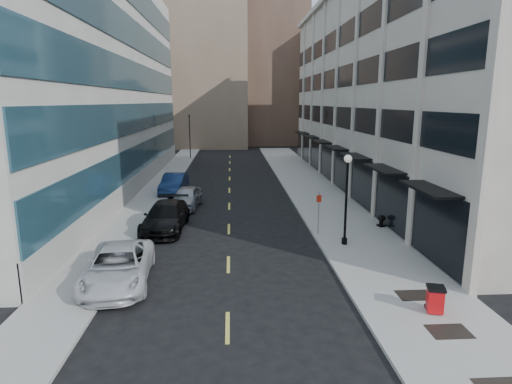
{
  "coord_description": "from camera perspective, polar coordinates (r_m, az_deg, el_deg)",
  "views": [
    {
      "loc": [
        0.21,
        -11.93,
        7.88
      ],
      "look_at": [
        1.63,
        12.49,
        2.68
      ],
      "focal_mm": 30.0,
      "sensor_mm": 36.0,
      "label": 1
    }
  ],
  "objects": [
    {
      "name": "skyline_tan_far",
      "position": [
        91.09,
        -12.67,
        13.67
      ],
      "size": [
        12.0,
        14.0,
        22.0
      ],
      "primitive_type": "cube",
      "color": "#8C705C",
      "rests_on": "ground"
    },
    {
      "name": "building_left",
      "position": [
        42.2,
        -26.65,
        13.63
      ],
      "size": [
        16.14,
        46.0,
        20.0
      ],
      "color": "silver",
      "rests_on": "ground"
    },
    {
      "name": "skyline_brown",
      "position": [
        84.78,
        2.06,
        18.16
      ],
      "size": [
        12.0,
        16.0,
        34.0
      ],
      "primitive_type": "cube",
      "color": "brown",
      "rests_on": "ground"
    },
    {
      "name": "sign_post",
      "position": [
        25.36,
        8.36,
        -2.08
      ],
      "size": [
        0.3,
        0.08,
        2.53
      ],
      "rotation": [
        0.0,
        0.0,
        0.16
      ],
      "color": "slate",
      "rests_on": "sidewalk_right"
    },
    {
      "name": "urn_planter",
      "position": [
        28.08,
        16.37,
        -3.54
      ],
      "size": [
        0.53,
        0.53,
        0.73
      ],
      "rotation": [
        0.0,
        0.0,
        0.32
      ],
      "color": "black",
      "rests_on": "sidewalk_right"
    },
    {
      "name": "car_blue_sedan",
      "position": [
        37.93,
        -10.86,
        1.1
      ],
      "size": [
        2.14,
        5.29,
        1.71
      ],
      "primitive_type": "imported",
      "rotation": [
        0.0,
        0.0,
        -0.06
      ],
      "color": "navy",
      "rests_on": "ground"
    },
    {
      "name": "lamppost",
      "position": [
        23.55,
        11.99,
        0.1
      ],
      "size": [
        0.42,
        0.42,
        5.08
      ],
      "color": "black",
      "rests_on": "sidewalk_right"
    },
    {
      "name": "ground",
      "position": [
        14.29,
        -3.88,
        -21.49
      ],
      "size": [
        160.0,
        160.0,
        0.0
      ],
      "primitive_type": "plane",
      "color": "black",
      "rests_on": "ground"
    },
    {
      "name": "grate_mid",
      "position": [
        16.78,
        24.35,
        -16.58
      ],
      "size": [
        1.4,
        1.0,
        0.01
      ],
      "primitive_type": "cube",
      "color": "black",
      "rests_on": "sidewalk_right"
    },
    {
      "name": "trash_bin",
      "position": [
        17.67,
        22.77,
        -12.96
      ],
      "size": [
        0.77,
        0.78,
        1.02
      ],
      "rotation": [
        0.0,
        0.0,
        -0.27
      ],
      "color": "red",
      "rests_on": "sidewalk_right"
    },
    {
      "name": "car_black_pickup",
      "position": [
        27.17,
        -11.95,
        -3.25
      ],
      "size": [
        2.7,
        6.04,
        1.72
      ],
      "primitive_type": "imported",
      "rotation": [
        0.0,
        0.0,
        -0.05
      ],
      "color": "black",
      "rests_on": "ground"
    },
    {
      "name": "road_centerline",
      "position": [
        29.98,
        -3.62,
        -3.26
      ],
      "size": [
        0.15,
        68.2,
        0.01
      ],
      "color": "#D8CC4C",
      "rests_on": "ground"
    },
    {
      "name": "car_silver_sedan",
      "position": [
        32.58,
        -9.25,
        -0.7
      ],
      "size": [
        2.45,
        4.94,
        1.62
      ],
      "primitive_type": "imported",
      "rotation": [
        0.0,
        0.0,
        -0.12
      ],
      "color": "#9EA0A6",
      "rests_on": "ground"
    },
    {
      "name": "skyline_stone",
      "position": [
        79.96,
        9.79,
        13.34
      ],
      "size": [
        10.0,
        14.0,
        20.0
      ],
      "primitive_type": "cube",
      "color": "beige",
      "rests_on": "ground"
    },
    {
      "name": "skyline_tan_near",
      "position": [
        80.27,
        -6.59,
        16.29
      ],
      "size": [
        14.0,
        18.0,
        28.0
      ],
      "primitive_type": "cube",
      "color": "#8C705C",
      "rests_on": "ground"
    },
    {
      "name": "sidewalk_left",
      "position": [
        33.54,
        -14.78,
        -1.87
      ],
      "size": [
        3.0,
        80.0,
        0.15
      ],
      "primitive_type": "cube",
      "color": "#9A978C",
      "rests_on": "ground"
    },
    {
      "name": "car_white_van",
      "position": [
        19.91,
        -17.91,
        -9.41
      ],
      "size": [
        3.19,
        6.06,
        1.63
      ],
      "primitive_type": "imported",
      "rotation": [
        0.0,
        0.0,
        0.08
      ],
      "color": "silver",
      "rests_on": "ground"
    },
    {
      "name": "sidewalk_right",
      "position": [
        33.67,
        9.28,
        -1.57
      ],
      "size": [
        5.0,
        80.0,
        0.15
      ],
      "primitive_type": "cube",
      "color": "#9A978C",
      "rests_on": "ground"
    },
    {
      "name": "grate_far",
      "position": [
        19.02,
        20.41,
        -12.77
      ],
      "size": [
        1.4,
        1.0,
        0.01
      ],
      "primitive_type": "cube",
      "color": "black",
      "rests_on": "sidewalk_right"
    },
    {
      "name": "traffic_signal",
      "position": [
        60.24,
        -8.9,
        9.79
      ],
      "size": [
        0.66,
        0.66,
        6.98
      ],
      "color": "black",
      "rests_on": "ground"
    },
    {
      "name": "building_right",
      "position": [
        42.38,
        20.45,
        12.77
      ],
      "size": [
        15.3,
        46.5,
        18.25
      ],
      "color": "beige",
      "rests_on": "ground"
    }
  ]
}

